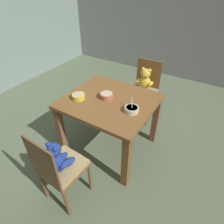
% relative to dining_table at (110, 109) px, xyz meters
% --- Properties ---
extents(ground_plane, '(5.20, 5.20, 0.04)m').
position_rel_dining_table_xyz_m(ground_plane, '(0.00, 0.00, -0.62)').
color(ground_plane, '#616F54').
extents(dining_table, '(0.99, 0.90, 0.73)m').
position_rel_dining_table_xyz_m(dining_table, '(0.00, 0.00, 0.00)').
color(dining_table, brown).
rests_on(dining_table, ground_plane).
extents(teddy_chair_near_front, '(0.40, 0.41, 0.89)m').
position_rel_dining_table_xyz_m(teddy_chair_near_front, '(-0.00, -0.85, -0.09)').
color(teddy_chair_near_front, brown).
rests_on(teddy_chair_near_front, ground_plane).
extents(teddy_chair_far_center, '(0.41, 0.37, 0.88)m').
position_rel_dining_table_xyz_m(teddy_chair_far_center, '(0.06, 0.85, -0.08)').
color(teddy_chair_far_center, brown).
rests_on(teddy_chair_far_center, ground_plane).
extents(porridge_bowl_yellow_near_left, '(0.15, 0.15, 0.06)m').
position_rel_dining_table_xyz_m(porridge_bowl_yellow_near_left, '(-0.31, -0.17, 0.16)').
color(porridge_bowl_yellow_near_left, yellow).
rests_on(porridge_bowl_yellow_near_left, dining_table).
extents(porridge_bowl_terracotta_center, '(0.16, 0.16, 0.06)m').
position_rel_dining_table_xyz_m(porridge_bowl_terracotta_center, '(-0.05, 0.02, 0.16)').
color(porridge_bowl_terracotta_center, '#B36B4D').
rests_on(porridge_bowl_terracotta_center, dining_table).
extents(porridge_bowl_cream_near_right, '(0.15, 0.15, 0.13)m').
position_rel_dining_table_xyz_m(porridge_bowl_cream_near_right, '(0.31, -0.07, 0.16)').
color(porridge_bowl_cream_near_right, beige).
rests_on(porridge_bowl_cream_near_right, dining_table).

